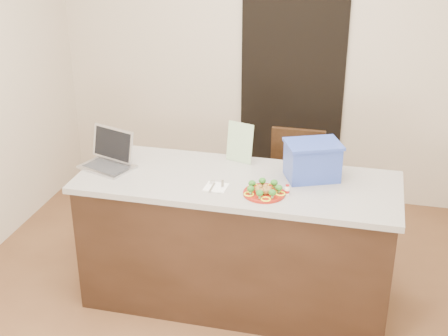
% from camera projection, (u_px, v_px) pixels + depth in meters
% --- Properties ---
extents(ground, '(4.00, 4.00, 0.00)m').
position_uv_depth(ground, '(228.00, 320.00, 4.14)').
color(ground, brown).
rests_on(ground, ground).
extents(room_shell, '(4.00, 4.00, 4.00)m').
position_uv_depth(room_shell, '(229.00, 85.00, 3.47)').
color(room_shell, white).
rests_on(room_shell, ground).
extents(doorway, '(0.90, 0.02, 2.00)m').
position_uv_depth(doorway, '(292.00, 90.00, 5.45)').
color(doorway, black).
rests_on(doorway, ground).
extents(island, '(2.06, 0.76, 0.92)m').
position_uv_depth(island, '(237.00, 241.00, 4.17)').
color(island, black).
rests_on(island, ground).
extents(plate, '(0.26, 0.26, 0.02)m').
position_uv_depth(plate, '(264.00, 193.00, 3.78)').
color(plate, maroon).
rests_on(plate, island).
extents(meatballs, '(0.10, 0.10, 0.04)m').
position_uv_depth(meatballs, '(264.00, 190.00, 3.77)').
color(meatballs, olive).
rests_on(meatballs, plate).
extents(broccoli, '(0.21, 0.21, 0.04)m').
position_uv_depth(broccoli, '(264.00, 187.00, 3.76)').
color(broccoli, '#1B5416').
rests_on(broccoli, plate).
extents(pepper_rings, '(0.24, 0.25, 0.01)m').
position_uv_depth(pepper_rings, '(264.00, 192.00, 3.78)').
color(pepper_rings, '#FDFF1A').
rests_on(pepper_rings, plate).
extents(napkin, '(0.14, 0.14, 0.01)m').
position_uv_depth(napkin, '(216.00, 187.00, 3.87)').
color(napkin, white).
rests_on(napkin, island).
extents(fork, '(0.03, 0.16, 0.00)m').
position_uv_depth(fork, '(213.00, 185.00, 3.88)').
color(fork, '#BCBDC1').
rests_on(fork, napkin).
extents(knife, '(0.04, 0.18, 0.01)m').
position_uv_depth(knife, '(220.00, 188.00, 3.85)').
color(knife, white).
rests_on(knife, napkin).
extents(yogurt_bottle, '(0.03, 0.03, 0.06)m').
position_uv_depth(yogurt_bottle, '(287.00, 190.00, 3.77)').
color(yogurt_bottle, white).
rests_on(yogurt_bottle, island).
extents(laptop, '(0.40, 0.37, 0.24)m').
position_uv_depth(laptop, '(110.00, 156.00, 4.16)').
color(laptop, '#ADACB1').
rests_on(laptop, island).
extents(leaflet, '(0.19, 0.10, 0.27)m').
position_uv_depth(leaflet, '(240.00, 142.00, 4.19)').
color(leaflet, silver).
rests_on(leaflet, island).
extents(blue_box, '(0.41, 0.36, 0.24)m').
position_uv_depth(blue_box, '(312.00, 160.00, 3.95)').
color(blue_box, '#2D44A2').
rests_on(blue_box, island).
extents(chair, '(0.41, 0.41, 0.94)m').
position_uv_depth(chair, '(295.00, 183.00, 4.83)').
color(chair, '#341E0F').
rests_on(chair, ground).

